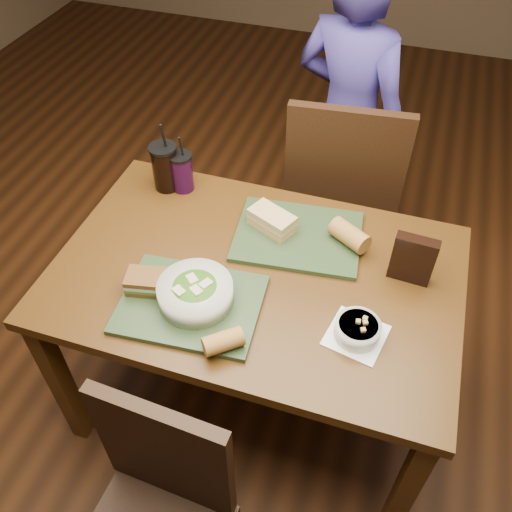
# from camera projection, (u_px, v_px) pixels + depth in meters

# --- Properties ---
(ground) EXTENTS (6.00, 6.00, 0.00)m
(ground) POSITION_uv_depth(u_px,v_px,m) (256.00, 391.00, 2.28)
(ground) COLOR #381C0B
(ground) RESTS_ON ground
(dining_table) EXTENTS (1.30, 0.85, 0.75)m
(dining_table) POSITION_uv_depth(u_px,v_px,m) (256.00, 289.00, 1.81)
(dining_table) COLOR #472A0E
(dining_table) RESTS_ON ground
(chair_near) EXTENTS (0.40, 0.40, 0.88)m
(chair_near) POSITION_uv_depth(u_px,v_px,m) (158.00, 511.00, 1.47)
(chair_near) COLOR black
(chair_near) RESTS_ON ground
(chair_far) EXTENTS (0.50, 0.50, 1.05)m
(chair_far) POSITION_uv_depth(u_px,v_px,m) (344.00, 195.00, 2.27)
(chair_far) COLOR black
(chair_far) RESTS_ON ground
(diner) EXTENTS (0.63, 0.52, 1.47)m
(diner) POSITION_uv_depth(u_px,v_px,m) (348.00, 122.00, 2.38)
(diner) COLOR navy
(diner) RESTS_ON ground
(tray_near) EXTENTS (0.44, 0.35, 0.02)m
(tray_near) POSITION_uv_depth(u_px,v_px,m) (191.00, 304.00, 1.63)
(tray_near) COLOR #283B1F
(tray_near) RESTS_ON dining_table
(tray_far) EXTENTS (0.45, 0.36, 0.02)m
(tray_far) POSITION_uv_depth(u_px,v_px,m) (298.00, 236.00, 1.84)
(tray_far) COLOR #283B1F
(tray_far) RESTS_ON dining_table
(salad_bowl) EXTENTS (0.23, 0.23, 0.07)m
(salad_bowl) POSITION_uv_depth(u_px,v_px,m) (195.00, 292.00, 1.61)
(salad_bowl) COLOR silver
(salad_bowl) RESTS_ON tray_near
(soup_bowl) EXTENTS (0.19, 0.19, 0.06)m
(soup_bowl) POSITION_uv_depth(u_px,v_px,m) (357.00, 330.00, 1.54)
(soup_bowl) COLOR white
(soup_bowl) RESTS_ON dining_table
(sandwich_near) EXTENTS (0.14, 0.11, 0.06)m
(sandwich_near) POSITION_uv_depth(u_px,v_px,m) (147.00, 282.00, 1.65)
(sandwich_near) COLOR #593819
(sandwich_near) RESTS_ON tray_near
(sandwich_far) EXTENTS (0.18, 0.14, 0.06)m
(sandwich_far) POSITION_uv_depth(u_px,v_px,m) (272.00, 220.00, 1.84)
(sandwich_far) COLOR tan
(sandwich_far) RESTS_ON tray_far
(baguette_near) EXTENTS (0.12, 0.12, 0.06)m
(baguette_near) POSITION_uv_depth(u_px,v_px,m) (223.00, 341.00, 1.50)
(baguette_near) COLOR #AD7533
(baguette_near) RESTS_ON tray_near
(baguette_far) EXTENTS (0.15, 0.13, 0.07)m
(baguette_far) POSITION_uv_depth(u_px,v_px,m) (349.00, 235.00, 1.78)
(baguette_far) COLOR #AD7533
(baguette_far) RESTS_ON tray_far
(cup_cola) EXTENTS (0.10, 0.10, 0.28)m
(cup_cola) POSITION_uv_depth(u_px,v_px,m) (165.00, 167.00, 1.98)
(cup_cola) COLOR black
(cup_cola) RESTS_ON dining_table
(cup_berry) EXTENTS (0.09, 0.09, 0.23)m
(cup_berry) POSITION_uv_depth(u_px,v_px,m) (182.00, 172.00, 1.98)
(cup_berry) COLOR black
(cup_berry) RESTS_ON dining_table
(chip_bag) EXTENTS (0.13, 0.05, 0.17)m
(chip_bag) POSITION_uv_depth(u_px,v_px,m) (413.00, 259.00, 1.66)
(chip_bag) COLOR black
(chip_bag) RESTS_ON dining_table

